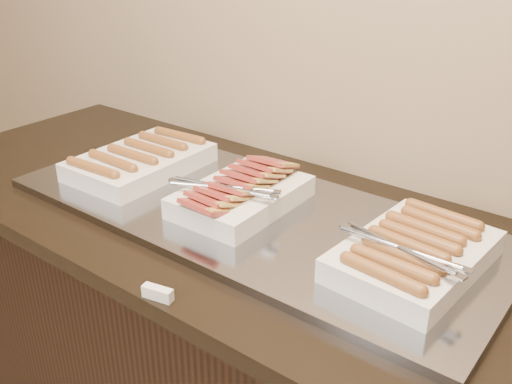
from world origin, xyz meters
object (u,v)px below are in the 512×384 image
counter (252,363)px  warming_tray (249,212)px  dish_center (240,193)px  dish_right (413,253)px  dish_left (140,161)px

counter → warming_tray: bearing=180.0°
warming_tray → counter: bearing=0.0°
dish_center → dish_right: 0.43m
counter → dish_left: size_ratio=5.62×
counter → dish_right: dish_right is taller
warming_tray → dish_right: dish_right is taller
dish_left → dish_right: bearing=-1.8°
dish_center → dish_right: bearing=-0.9°
counter → dish_right: (0.40, -0.00, 0.50)m
warming_tray → dish_center: dish_center is taller
dish_center → counter: bearing=8.5°
warming_tray → dish_left: 0.37m
warming_tray → dish_right: bearing=-0.6°
dish_left → counter: bearing=-1.4°
counter → warming_tray: 0.46m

